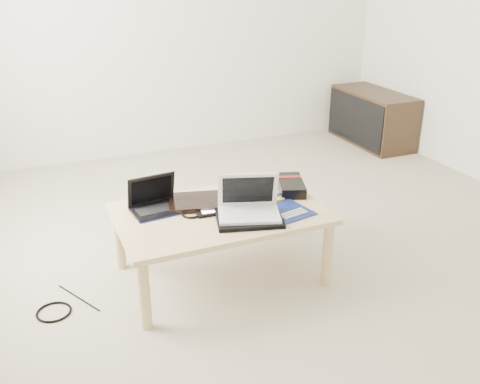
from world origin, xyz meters
name	(u,v)px	position (x,y,z in m)	size (l,w,h in m)	color
ground	(272,242)	(0.00, 0.00, 0.00)	(4.00, 4.00, 0.00)	beige
coffee_table	(220,219)	(-0.44, -0.24, 0.35)	(1.10, 0.70, 0.40)	tan
media_cabinet	(372,118)	(1.77, 1.45, 0.25)	(0.41, 0.90, 0.50)	#372516
book	(195,202)	(-0.53, -0.11, 0.41)	(0.34, 0.30, 0.03)	black
netbook	(155,203)	(-0.75, -0.10, 0.44)	(0.28, 0.22, 0.19)	black
tablet	(218,206)	(-0.43, -0.19, 0.41)	(0.29, 0.22, 0.01)	black
remote	(247,204)	(-0.28, -0.23, 0.41)	(0.12, 0.21, 0.02)	silver
neoprene_sleeve	(249,219)	(-0.34, -0.41, 0.41)	(0.33, 0.24, 0.02)	black
white_laptop	(249,206)	(-0.33, -0.37, 0.47)	(0.37, 0.31, 0.22)	silver
motherboard	(279,209)	(-0.14, -0.35, 0.40)	(0.33, 0.38, 0.02)	#0B104A
gpu_box	(291,185)	(0.04, -0.14, 0.43)	(0.23, 0.31, 0.06)	black
cable_coil	(191,214)	(-0.60, -0.23, 0.41)	(0.10, 0.10, 0.01)	black
floor_cable_coil	(54,312)	(-1.34, -0.25, 0.01)	(0.18, 0.18, 0.01)	black
floor_cable_trail	(79,298)	(-1.21, -0.16, 0.00)	(0.01, 0.01, 0.36)	black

